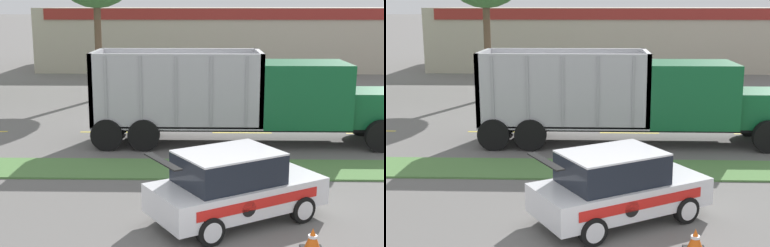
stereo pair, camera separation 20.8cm
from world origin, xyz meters
The scene contains 8 objects.
grass_verge centered at (0.00, 8.00, 0.03)m, with size 120.00×2.07×0.06m, color #517F42.
centre_line_3 centered at (-4.35, 13.03, 0.00)m, with size 2.40×0.14×0.01m, color yellow.
centre_line_4 centered at (1.05, 13.03, 0.00)m, with size 2.40×0.14×0.01m, color yellow.
centre_line_5 centered at (6.45, 13.03, 0.00)m, with size 2.40×0.14×0.01m, color yellow.
dump_truck_mid centered at (2.04, 11.48, 1.64)m, with size 11.35×2.79×3.43m.
rally_car centered at (0.21, 3.98, 0.88)m, with size 4.51×3.72×1.77m.
traffic_cone centered at (1.79, 2.42, 0.24)m, with size 0.46×0.46×0.50m.
store_building_backdrop centered at (5.68, 37.96, 2.44)m, with size 38.02×12.10×4.87m.
Camera 2 is at (-0.31, -8.07, 5.06)m, focal length 50.00 mm.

